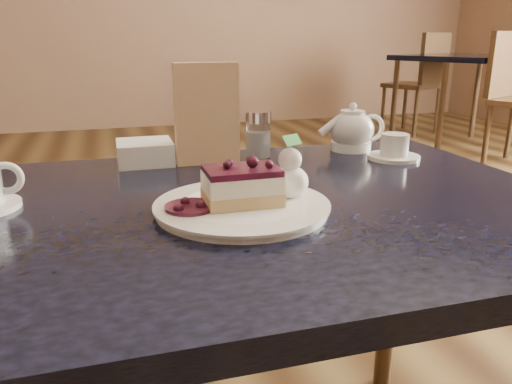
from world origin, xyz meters
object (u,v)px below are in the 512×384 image
object	(u,v)px
main_table	(235,244)
dessert_plate	(242,207)
tea_set	(360,135)
bg_table_far_right	(456,139)
cheesecake_slice	(242,186)

from	to	relation	value
main_table	dessert_plate	size ratio (longest dim) A/B	4.35
tea_set	bg_table_far_right	size ratio (longest dim) A/B	0.11
cheesecake_slice	bg_table_far_right	size ratio (longest dim) A/B	0.06
main_table	cheesecake_slice	world-z (taller)	cheesecake_slice
main_table	dessert_plate	xyz separation A→B (m)	(-0.00, -0.05, 0.08)
main_table	bg_table_far_right	xyz separation A→B (m)	(2.76, 2.91, -0.53)
cheesecake_slice	tea_set	size ratio (longest dim) A/B	0.53
main_table	cheesecake_slice	distance (m)	0.12
main_table	dessert_plate	distance (m)	0.09
main_table	bg_table_far_right	distance (m)	4.05
main_table	tea_set	size ratio (longest dim) A/B	5.25
main_table	bg_table_far_right	size ratio (longest dim) A/B	0.57
dessert_plate	bg_table_far_right	xyz separation A→B (m)	(2.77, 2.96, -0.61)
main_table	cheesecake_slice	size ratio (longest dim) A/B	10.00
dessert_plate	tea_set	world-z (taller)	tea_set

